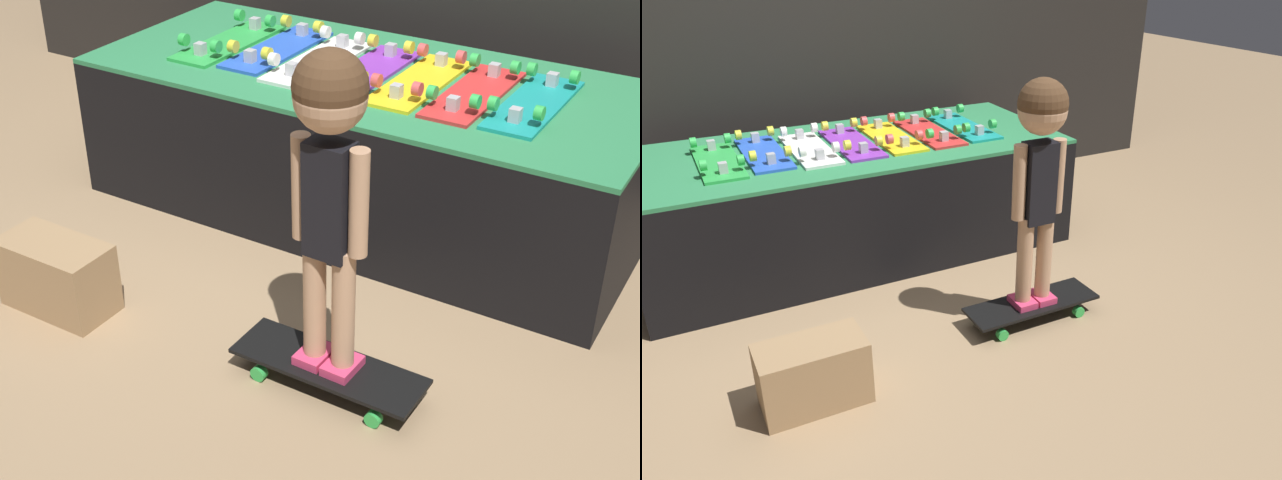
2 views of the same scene
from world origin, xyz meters
TOP-DOWN VIEW (x-y plane):
  - ground_plane at (0.00, 0.00)m, footprint 16.00×16.00m
  - display_rack at (0.00, 0.66)m, footprint 2.30×1.00m
  - skateboard_green_on_rack at (-0.69, 0.65)m, footprint 0.20×0.61m
  - skateboard_blue_on_rack at (-0.46, 0.69)m, footprint 0.20×0.61m
  - skateboard_white_on_rack at (-0.23, 0.65)m, footprint 0.20×0.61m
  - skateboard_purple_on_rack at (0.00, 0.65)m, footprint 0.20×0.61m
  - skateboard_yellow_on_rack at (0.23, 0.65)m, footprint 0.20×0.61m
  - skateboard_red_on_rack at (0.46, 0.65)m, footprint 0.20×0.61m
  - skateboard_teal_on_rack at (0.69, 0.67)m, footprint 0.20×0.61m
  - skateboard_on_floor at (0.48, -0.46)m, footprint 0.64×0.21m
  - child at (0.48, -0.46)m, footprint 0.25×0.21m
  - storage_box at (-0.60, -0.58)m, footprint 0.41×0.22m

SIDE VIEW (x-z plane):
  - ground_plane at x=0.00m, z-range 0.00..0.00m
  - skateboard_on_floor at x=0.48m, z-range 0.03..0.12m
  - storage_box at x=-0.60m, z-range 0.00..0.27m
  - display_rack at x=0.00m, z-range 0.00..0.62m
  - skateboard_green_on_rack at x=-0.69m, z-range 0.59..0.69m
  - skateboard_blue_on_rack at x=-0.46m, z-range 0.59..0.69m
  - skateboard_white_on_rack at x=-0.23m, z-range 0.59..0.69m
  - skateboard_purple_on_rack at x=0.00m, z-range 0.59..0.69m
  - skateboard_yellow_on_rack at x=0.23m, z-range 0.59..0.69m
  - skateboard_red_on_rack at x=0.46m, z-range 0.59..0.69m
  - skateboard_teal_on_rack at x=0.69m, z-range 0.59..0.69m
  - child at x=0.48m, z-range 0.30..1.35m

